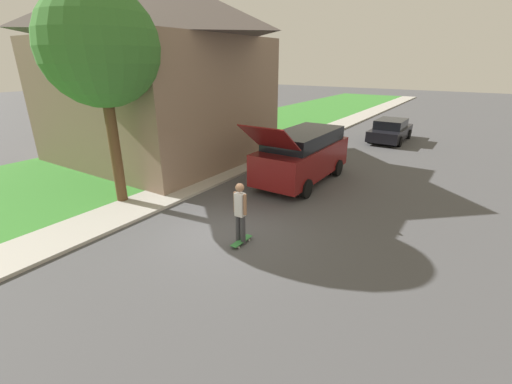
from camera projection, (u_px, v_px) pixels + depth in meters
The scene contains 9 objects.
ground_plane at pixel (226, 230), 10.23m from camera, with size 120.00×120.00×0.00m, color #49494C.
lawn at pixel (179, 151), 19.01m from camera, with size 10.00×80.00×0.08m.
sidewalk at pixel (244, 163), 16.73m from camera, with size 1.80×80.00×0.10m.
house at pixel (154, 65), 16.51m from camera, with size 9.94×8.99×8.62m.
lawn_tree_near at pixel (100, 48), 10.45m from camera, with size 3.64×3.64×6.87m.
suv_parked at pixel (303, 155), 14.01m from camera, with size 2.17×5.82×2.78m.
car_down_street at pixel (390, 130), 21.45m from camera, with size 1.96×4.37×1.36m.
skateboarder at pixel (240, 211), 9.15m from camera, with size 0.41×0.23×1.77m.
skateboard at pixel (242, 241), 9.46m from camera, with size 0.21×0.80×0.10m.
Camera 1 is at (5.81, -7.11, 4.74)m, focal length 24.00 mm.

